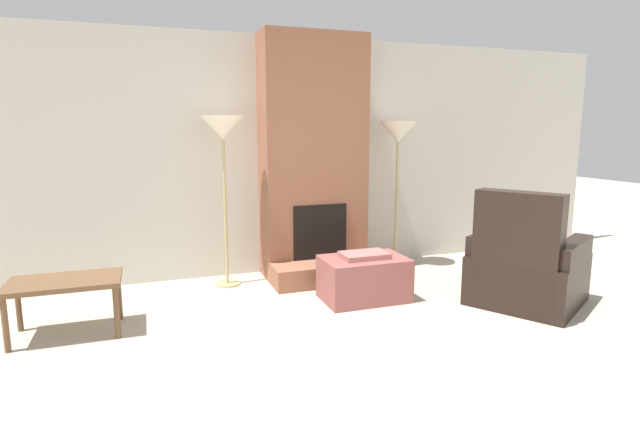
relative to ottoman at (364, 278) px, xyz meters
name	(u,v)px	position (x,y,z in m)	size (l,w,h in m)	color
ground_plane	(467,402)	(-0.17, -1.87, -0.21)	(24.00, 24.00, 0.00)	#B2A893
wall_back	(306,156)	(-0.17, 1.26, 1.09)	(7.97, 0.06, 2.60)	beige
fireplace	(314,165)	(-0.17, 0.98, 1.00)	(1.13, 0.83, 2.60)	#935B42
ottoman	(364,278)	(0.00, 0.00, 0.00)	(0.79, 0.52, 0.46)	#8C4C47
armchair	(525,271)	(1.34, -0.61, 0.11)	(1.25, 1.24, 1.08)	black
side_table	(65,287)	(-2.55, 0.02, 0.18)	(0.83, 0.49, 0.45)	brown
floor_lamp_left	(223,134)	(-1.15, 0.89, 1.34)	(0.43, 0.43, 1.74)	tan
floor_lamp_right	(398,138)	(0.80, 0.89, 1.30)	(0.43, 0.43, 1.69)	tan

